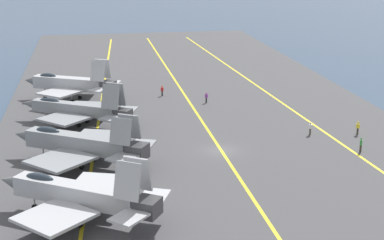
{
  "coord_description": "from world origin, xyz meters",
  "views": [
    {
      "loc": [
        -63.71,
        14.63,
        23.81
      ],
      "look_at": [
        4.63,
        2.68,
        2.9
      ],
      "focal_mm": 55.0,
      "sensor_mm": 36.0,
      "label": 1
    }
  ],
  "objects_px": {
    "crew_purple_vest": "(206,97)",
    "crew_red_vest": "(162,90)",
    "crew_green_vest": "(361,144)",
    "parked_jet_second": "(80,143)",
    "crew_yellow_vest": "(358,127)",
    "parked_jet_nearest": "(78,194)",
    "crew_white_vest": "(310,128)",
    "parked_jet_fourth": "(70,84)",
    "parked_jet_third": "(77,109)"
  },
  "relations": [
    {
      "from": "parked_jet_third",
      "to": "parked_jet_fourth",
      "type": "bearing_deg",
      "value": 5.44
    },
    {
      "from": "crew_green_vest",
      "to": "crew_purple_vest",
      "type": "bearing_deg",
      "value": 28.39
    },
    {
      "from": "parked_jet_second",
      "to": "crew_white_vest",
      "type": "distance_m",
      "value": 29.29
    },
    {
      "from": "crew_white_vest",
      "to": "crew_yellow_vest",
      "type": "distance_m",
      "value": 6.08
    },
    {
      "from": "crew_white_vest",
      "to": "crew_green_vest",
      "type": "height_order",
      "value": "crew_green_vest"
    },
    {
      "from": "crew_purple_vest",
      "to": "crew_white_vest",
      "type": "bearing_deg",
      "value": -150.53
    },
    {
      "from": "parked_jet_third",
      "to": "parked_jet_fourth",
      "type": "relative_size",
      "value": 1.05
    },
    {
      "from": "crew_white_vest",
      "to": "crew_red_vest",
      "type": "distance_m",
      "value": 28.11
    },
    {
      "from": "crew_white_vest",
      "to": "crew_purple_vest",
      "type": "bearing_deg",
      "value": 29.47
    },
    {
      "from": "parked_jet_third",
      "to": "crew_green_vest",
      "type": "distance_m",
      "value": 36.67
    },
    {
      "from": "parked_jet_nearest",
      "to": "crew_white_vest",
      "type": "relative_size",
      "value": 9.36
    },
    {
      "from": "crew_purple_vest",
      "to": "crew_red_vest",
      "type": "height_order",
      "value": "crew_red_vest"
    },
    {
      "from": "parked_jet_nearest",
      "to": "crew_green_vest",
      "type": "height_order",
      "value": "parked_jet_nearest"
    },
    {
      "from": "parked_jet_nearest",
      "to": "crew_purple_vest",
      "type": "bearing_deg",
      "value": -26.87
    },
    {
      "from": "parked_jet_nearest",
      "to": "crew_red_vest",
      "type": "height_order",
      "value": "parked_jet_nearest"
    },
    {
      "from": "parked_jet_second",
      "to": "crew_green_vest",
      "type": "height_order",
      "value": "parked_jet_second"
    },
    {
      "from": "parked_jet_nearest",
      "to": "crew_green_vest",
      "type": "distance_m",
      "value": 34.43
    },
    {
      "from": "parked_jet_nearest",
      "to": "crew_yellow_vest",
      "type": "bearing_deg",
      "value": -62.07
    },
    {
      "from": "crew_yellow_vest",
      "to": "crew_purple_vest",
      "type": "bearing_deg",
      "value": 40.68
    },
    {
      "from": "crew_white_vest",
      "to": "parked_jet_third",
      "type": "bearing_deg",
      "value": 71.89
    },
    {
      "from": "parked_jet_second",
      "to": "crew_yellow_vest",
      "type": "xyz_separation_m",
      "value": [
        4.61,
        -34.73,
        -1.48
      ]
    },
    {
      "from": "parked_jet_nearest",
      "to": "parked_jet_second",
      "type": "xyz_separation_m",
      "value": [
        13.81,
        0.0,
        -0.02
      ]
    },
    {
      "from": "parked_jet_fourth",
      "to": "parked_jet_second",
      "type": "bearing_deg",
      "value": -176.6
    },
    {
      "from": "parked_jet_second",
      "to": "crew_red_vest",
      "type": "height_order",
      "value": "parked_jet_second"
    },
    {
      "from": "crew_green_vest",
      "to": "crew_red_vest",
      "type": "bearing_deg",
      "value": 32.87
    },
    {
      "from": "crew_purple_vest",
      "to": "crew_green_vest",
      "type": "height_order",
      "value": "crew_green_vest"
    },
    {
      "from": "crew_purple_vest",
      "to": "parked_jet_nearest",
      "type": "bearing_deg",
      "value": 153.13
    },
    {
      "from": "parked_jet_second",
      "to": "crew_green_vest",
      "type": "relative_size",
      "value": 9.29
    },
    {
      "from": "parked_jet_fourth",
      "to": "crew_yellow_vest",
      "type": "distance_m",
      "value": 43.27
    },
    {
      "from": "parked_jet_second",
      "to": "crew_purple_vest",
      "type": "xyz_separation_m",
      "value": [
        23.19,
        -18.75,
        -1.52
      ]
    },
    {
      "from": "parked_jet_fourth",
      "to": "crew_purple_vest",
      "type": "xyz_separation_m",
      "value": [
        -4.75,
        -20.41,
        -1.85
      ]
    },
    {
      "from": "parked_jet_third",
      "to": "crew_white_vest",
      "type": "relative_size",
      "value": 9.67
    },
    {
      "from": "crew_white_vest",
      "to": "crew_green_vest",
      "type": "xyz_separation_m",
      "value": [
        -7.19,
        -3.45,
        0.04
      ]
    },
    {
      "from": "parked_jet_second",
      "to": "crew_white_vest",
      "type": "bearing_deg",
      "value": -79.08
    },
    {
      "from": "crew_yellow_vest",
      "to": "crew_white_vest",
      "type": "bearing_deg",
      "value": 81.14
    },
    {
      "from": "crew_red_vest",
      "to": "crew_green_vest",
      "type": "bearing_deg",
      "value": -147.13
    },
    {
      "from": "crew_purple_vest",
      "to": "crew_red_vest",
      "type": "bearing_deg",
      "value": 48.52
    },
    {
      "from": "parked_jet_nearest",
      "to": "crew_yellow_vest",
      "type": "distance_m",
      "value": 39.33
    },
    {
      "from": "parked_jet_nearest",
      "to": "crew_yellow_vest",
      "type": "height_order",
      "value": "parked_jet_nearest"
    },
    {
      "from": "crew_white_vest",
      "to": "crew_purple_vest",
      "type": "height_order",
      "value": "crew_white_vest"
    },
    {
      "from": "crew_white_vest",
      "to": "crew_purple_vest",
      "type": "distance_m",
      "value": 20.27
    },
    {
      "from": "crew_white_vest",
      "to": "crew_purple_vest",
      "type": "relative_size",
      "value": 1.02
    },
    {
      "from": "parked_jet_second",
      "to": "crew_green_vest",
      "type": "distance_m",
      "value": 32.25
    },
    {
      "from": "parked_jet_nearest",
      "to": "crew_white_vest",
      "type": "height_order",
      "value": "parked_jet_nearest"
    },
    {
      "from": "parked_jet_second",
      "to": "parked_jet_fourth",
      "type": "relative_size",
      "value": 1.06
    },
    {
      "from": "crew_green_vest",
      "to": "crew_yellow_vest",
      "type": "bearing_deg",
      "value": -22.2
    },
    {
      "from": "parked_jet_fourth",
      "to": "crew_white_vest",
      "type": "xyz_separation_m",
      "value": [
        -22.4,
        -30.39,
        -1.83
      ]
    },
    {
      "from": "crew_white_vest",
      "to": "crew_red_vest",
      "type": "relative_size",
      "value": 1.0
    },
    {
      "from": "parked_jet_second",
      "to": "crew_yellow_vest",
      "type": "relative_size",
      "value": 9.41
    },
    {
      "from": "crew_red_vest",
      "to": "crew_yellow_vest",
      "type": "relative_size",
      "value": 0.97
    }
  ]
}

